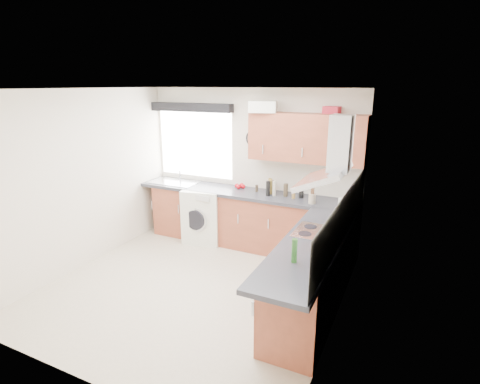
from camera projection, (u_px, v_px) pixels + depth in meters
The scene contains 37 objects.
ground_plane at pixel (195, 287), 4.90m from camera, with size 3.60×3.60×0.00m, color beige.
ceiling at pixel (188, 89), 4.20m from camera, with size 3.60×3.60×0.02m, color white.
wall_back at pixel (251, 167), 6.11m from camera, with size 3.60×0.02×2.50m, color silver.
wall_front at pixel (70, 254), 2.99m from camera, with size 3.60×0.02×2.50m, color silver.
wall_left at pixel (83, 180), 5.29m from camera, with size 0.02×3.60×2.50m, color silver.
wall_right at pixel (342, 217), 3.81m from camera, with size 0.02×3.60×2.50m, color silver.
window at pixel (195, 144), 6.45m from camera, with size 1.40×0.02×1.10m, color silver.
window_blind at pixel (191, 107), 6.20m from camera, with size 1.50×0.18×0.14m, color black.
splashback at pixel (346, 214), 4.09m from camera, with size 0.01×3.00×0.54m, color white.
base_cab_back at pixel (238, 219), 6.13m from camera, with size 3.00×0.58×0.86m, color brown.
base_cab_corner at pixel (336, 235), 5.46m from camera, with size 0.60×0.60×0.86m, color brown.
base_cab_right at pixel (313, 276), 4.29m from camera, with size 0.58×2.10×0.86m, color brown.
worktop_back at pixel (243, 193), 5.95m from camera, with size 3.60×0.62×0.05m, color #282931.
worktop_right at pixel (311, 245), 4.03m from camera, with size 0.62×2.42×0.05m, color #282931.
sink at pixel (174, 180), 6.48m from camera, with size 0.84×0.46×0.10m, color silver, non-canonical shape.
oven at pixel (316, 271), 4.42m from camera, with size 0.56×0.58×0.85m, color black.
hob_plate at pixel (318, 232), 4.29m from camera, with size 0.52×0.52×0.01m, color silver.
extractor_hood at pixel (332, 160), 4.01m from camera, with size 0.52×0.78×0.66m, color silver, non-canonical shape.
upper_cabinets at pixel (306, 138), 5.42m from camera, with size 1.70×0.35×0.70m, color brown.
washing_machine at pixel (205, 214), 6.26m from camera, with size 0.62×0.60×0.91m, color silver.
wall_clock at pixel (254, 139), 5.94m from camera, with size 0.28×0.28×0.04m, color black.
casserole at pixel (263, 107), 5.47m from camera, with size 0.39×0.29×0.16m, color silver.
storage_box at pixel (332, 110), 5.26m from camera, with size 0.22×0.18×0.10m, color #B92334.
utensil_pot at pixel (312, 199), 5.32m from camera, with size 0.10×0.10×0.14m, color tan.
kitchen_roll at pixel (342, 207), 4.86m from camera, with size 0.10×0.10×0.22m, color silver.
tomato_cluster at pixel (240, 186), 6.12m from camera, with size 0.16×0.16×0.07m, color red, non-canonical shape.
jar_0 at pixel (257, 188), 5.91m from camera, with size 0.04×0.04×0.11m, color #382C1F.
jar_1 at pixel (271, 187), 5.92m from camera, with size 0.06×0.06×0.15m, color maroon.
jar_2 at pixel (270, 186), 5.82m from camera, with size 0.06×0.06×0.23m, color olive.
jar_3 at pixel (293, 195), 5.56m from camera, with size 0.05×0.05×0.09m, color olive.
jar_4 at pixel (272, 186), 5.90m from camera, with size 0.06×0.06×0.18m, color #5F1514.
jar_5 at pixel (274, 188), 5.68m from camera, with size 0.06×0.06×0.23m, color #B0AA96.
jar_6 at pixel (268, 189), 5.68m from camera, with size 0.07×0.07×0.23m, color black.
jar_7 at pixel (301, 194), 5.60m from camera, with size 0.07×0.07×0.11m, color black.
jar_8 at pixel (286, 190), 5.66m from camera, with size 0.07×0.07×0.20m, color #423524.
jar_9 at pixel (270, 187), 5.77m from camera, with size 0.06×0.06×0.22m, color olive.
bottle_0 at pixel (294, 251), 3.55m from camera, with size 0.05×0.05×0.24m, color #265A20.
Camera 1 is at (2.40, -3.69, 2.55)m, focal length 28.00 mm.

